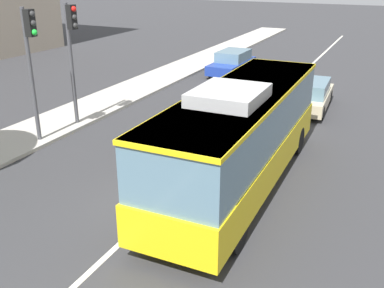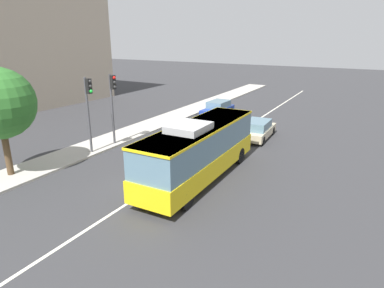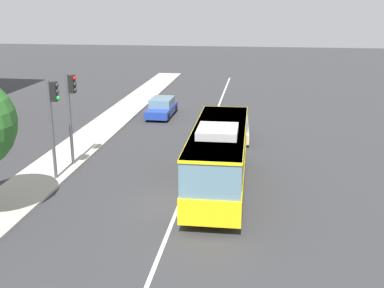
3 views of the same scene
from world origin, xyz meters
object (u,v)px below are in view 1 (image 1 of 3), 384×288
transit_bus (241,132)px  traffic_light_near_corner (72,44)px  sedan_beige_ahead (309,95)px  traffic_light_mid_block (31,53)px  sedan_blue (232,62)px

transit_bus → traffic_light_near_corner: bearing=73.6°
sedan_beige_ahead → traffic_light_mid_block: size_ratio=0.88×
sedan_blue → traffic_light_near_corner: bearing=-9.9°
transit_bus → traffic_light_mid_block: traffic_light_mid_block is taller
sedan_beige_ahead → traffic_light_near_corner: size_ratio=0.88×
transit_bus → sedan_beige_ahead: transit_bus is taller
traffic_light_near_corner → traffic_light_mid_block: (-2.25, 0.04, 0.00)m
sedan_blue → traffic_light_mid_block: traffic_light_mid_block is taller
sedan_blue → traffic_light_mid_block: 15.28m
sedan_blue → sedan_beige_ahead: bearing=47.9°
sedan_blue → sedan_beige_ahead: size_ratio=0.99×
sedan_blue → traffic_light_near_corner: (-12.56, 2.42, 2.84)m
sedan_beige_ahead → traffic_light_mid_block: 12.81m
transit_bus → traffic_light_mid_block: bearing=88.8°
traffic_light_near_corner → sedan_blue: bearing=84.4°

